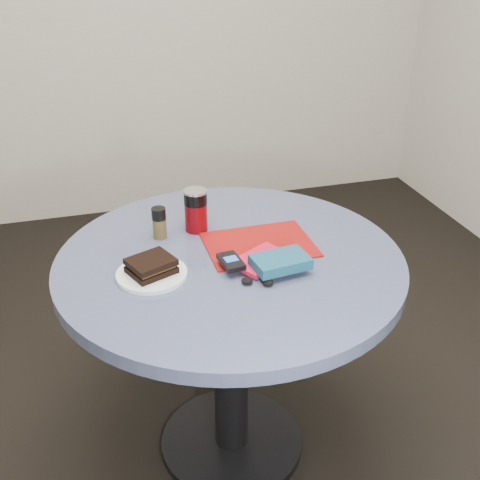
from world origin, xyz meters
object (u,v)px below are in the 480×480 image
object	(u,v)px
table	(230,304)
red_book	(261,260)
headphones	(257,282)
sandwich	(151,266)
pepper_grinder	(159,223)
novel	(280,262)
soda_can	(196,210)
magazine	(259,245)
mp3_player	(231,261)
plate	(152,274)

from	to	relation	value
table	red_book	distance (m)	0.20
headphones	table	bearing A→B (deg)	101.07
sandwich	headphones	bearing A→B (deg)	-24.31
pepper_grinder	novel	xyz separation A→B (m)	(0.28, -0.29, -0.02)
table	headphones	world-z (taller)	headphones
soda_can	novel	world-z (taller)	soda_can
pepper_grinder	novel	size ratio (longest dim) A/B	0.65
pepper_grinder	magazine	world-z (taller)	pepper_grinder
red_book	headphones	world-z (taller)	red_book
magazine	soda_can	bearing A→B (deg)	136.13
red_book	pepper_grinder	bearing A→B (deg)	106.60
novel	headphones	size ratio (longest dim) A/B	1.65
table	magazine	size ratio (longest dim) A/B	3.19
pepper_grinder	headphones	bearing A→B (deg)	-58.49
table	mp3_player	xyz separation A→B (m)	(-0.02, -0.07, 0.19)
plate	mp3_player	xyz separation A→B (m)	(0.22, -0.03, 0.02)
plate	soda_can	bearing A→B (deg)	53.17
soda_can	mp3_player	xyz separation A→B (m)	(0.04, -0.26, -0.04)
table	sandwich	bearing A→B (deg)	-169.40
headphones	pepper_grinder	bearing A→B (deg)	121.51
sandwich	red_book	distance (m)	0.31
novel	sandwich	bearing A→B (deg)	159.90
novel	mp3_player	bearing A→B (deg)	150.96
magazine	headphones	xyz separation A→B (m)	(-0.07, -0.20, 0.01)
table	plate	size ratio (longest dim) A/B	5.19
soda_can	novel	size ratio (longest dim) A/B	0.88
pepper_grinder	headphones	world-z (taller)	pepper_grinder
soda_can	pepper_grinder	distance (m)	0.12
novel	mp3_player	xyz separation A→B (m)	(-0.13, 0.05, -0.01)
plate	novel	xyz separation A→B (m)	(0.34, -0.08, 0.03)
magazine	plate	bearing A→B (deg)	-166.00
pepper_grinder	table	bearing A→B (deg)	-44.83
plate	sandwich	bearing A→B (deg)	43.84
novel	mp3_player	distance (m)	0.14
plate	mp3_player	distance (m)	0.22
plate	sandwich	distance (m)	0.03
sandwich	pepper_grinder	distance (m)	0.22
table	magazine	xyz separation A→B (m)	(0.10, 0.04, 0.17)
sandwich	pepper_grinder	xyz separation A→B (m)	(0.06, 0.22, 0.02)
plate	magazine	bearing A→B (deg)	14.24
plate	novel	bearing A→B (deg)	-12.71
novel	plate	bearing A→B (deg)	159.99
magazine	novel	world-z (taller)	novel
sandwich	pepper_grinder	size ratio (longest dim) A/B	1.48
red_book	soda_can	bearing A→B (deg)	87.28
sandwich	mp3_player	distance (m)	0.22
mp3_player	pepper_grinder	bearing A→B (deg)	122.94
mp3_player	headphones	xyz separation A→B (m)	(0.05, -0.09, -0.02)
pepper_grinder	red_book	distance (m)	0.34
table	headphones	distance (m)	0.24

